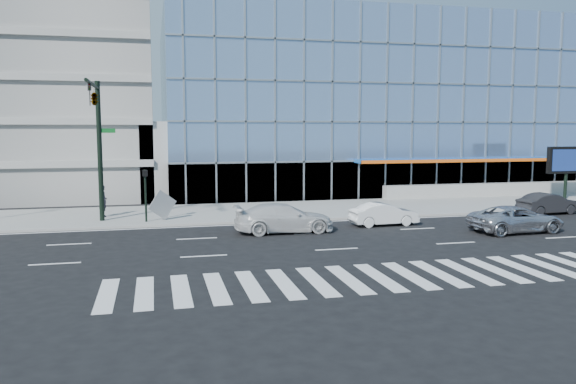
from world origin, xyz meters
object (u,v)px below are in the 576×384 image
object	(u,v)px
dark_sedan	(548,204)
tilted_panel	(162,205)
pedestrian	(103,201)
white_suv	(284,218)
white_sedan	(384,214)
marquee_sign	(567,161)
ped_signal_post	(145,187)
traffic_signal	(96,116)
silver_suv	(516,219)

from	to	relation	value
dark_sedan	tilted_panel	bearing A→B (deg)	79.32
dark_sedan	pedestrian	xyz separation A→B (m)	(-27.68, 4.54, 0.44)
white_suv	white_sedan	size ratio (longest dim) A/B	1.35
white_suv	pedestrian	bearing A→B (deg)	55.42
marquee_sign	tilted_panel	world-z (taller)	marquee_sign
ped_signal_post	dark_sedan	world-z (taller)	ped_signal_post
marquee_sign	dark_sedan	size ratio (longest dim) A/B	0.98
marquee_sign	white_suv	bearing A→B (deg)	-162.68
dark_sedan	tilted_panel	distance (m)	24.31
pedestrian	dark_sedan	bearing A→B (deg)	-118.82
ped_signal_post	marquee_sign	bearing A→B (deg)	5.71
traffic_signal	white_suv	bearing A→B (deg)	-21.88
silver_suv	white_sedan	size ratio (longest dim) A/B	1.29
silver_suv	white_suv	size ratio (longest dim) A/B	0.95
marquee_sign	white_sedan	size ratio (longest dim) A/B	1.03
traffic_signal	silver_suv	world-z (taller)	traffic_signal
silver_suv	white_suv	xyz separation A→B (m)	(-12.00, 2.81, 0.07)
white_sedan	tilted_panel	world-z (taller)	tilted_panel
pedestrian	white_suv	bearing A→B (deg)	-144.74
traffic_signal	dark_sedan	world-z (taller)	traffic_signal
white_suv	pedestrian	size ratio (longest dim) A/B	2.72
traffic_signal	white_sedan	size ratio (longest dim) A/B	2.06
marquee_sign	silver_suv	distance (m)	15.39
white_sedan	tilted_panel	xyz separation A→B (m)	(-12.20, 3.75, 0.42)
marquee_sign	traffic_signal	bearing A→B (deg)	-174.08
silver_suv	white_sedan	bearing A→B (deg)	56.02
white_sedan	pedestrian	bearing A→B (deg)	66.72
ped_signal_post	pedestrian	xyz separation A→B (m)	(-2.55, 2.60, -1.03)
ped_signal_post	silver_suv	distance (m)	20.44
traffic_signal	marquee_sign	size ratio (longest dim) A/B	2.00
white_sedan	pedestrian	xyz separation A→B (m)	(-15.68, 6.04, 0.47)
ped_signal_post	dark_sedan	size ratio (longest dim) A/B	0.73
white_suv	dark_sedan	size ratio (longest dim) A/B	1.28
pedestrian	white_sedan	bearing A→B (deg)	-130.59
ped_signal_post	white_sedan	size ratio (longest dim) A/B	0.77
pedestrian	tilted_panel	xyz separation A→B (m)	(3.48, -2.29, -0.06)
pedestrian	ped_signal_post	bearing A→B (deg)	-155.01
pedestrian	tilted_panel	size ratio (longest dim) A/B	1.48
marquee_sign	white_sedan	xyz separation A→B (m)	(-17.37, -6.50, -2.43)
silver_suv	white_suv	world-z (taller)	white_suv
marquee_sign	silver_suv	world-z (taller)	marquee_sign
silver_suv	dark_sedan	xyz separation A→B (m)	(6.00, 5.11, -0.02)
ped_signal_post	silver_suv	size ratio (longest dim) A/B	0.60
traffic_signal	tilted_panel	distance (m)	6.19
silver_suv	white_sedan	xyz separation A→B (m)	(-6.00, 3.60, -0.06)
traffic_signal	tilted_panel	bearing A→B (deg)	11.24
white_suv	pedestrian	distance (m)	11.86
white_sedan	pedestrian	world-z (taller)	pedestrian
ped_signal_post	pedestrian	world-z (taller)	ped_signal_post
silver_suv	tilted_panel	bearing A→B (deg)	64.99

